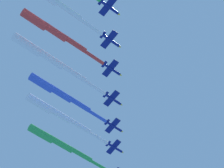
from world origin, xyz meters
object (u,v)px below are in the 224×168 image
Objects in this scene: jet_port_inner at (60,115)px; jet_starboard_mid at (55,32)px; jet_lead at (61,144)px; jet_port_mid at (50,59)px; jet_starboard_inner at (61,94)px.

jet_port_inner reaches higher than jet_starboard_mid.
jet_lead is 46.32m from jet_port_mid.
jet_lead is 15.33m from jet_port_inner.
jet_port_inner reaches higher than jet_starboard_inner.
jet_port_inner is (-4.02, 14.48, 3.03)m from jet_lead.
jet_starboard_mid is (-5.94, 10.69, 1.02)m from jet_port_mid.
jet_starboard_mid is (-7.45, 28.82, 1.48)m from jet_starboard_inner.
jet_lead is 1.09× the size of jet_starboard_inner.
jet_port_mid is (-10.73, 45.04, 1.18)m from jet_lead.
jet_starboard_mid is at bearing 107.04° from jet_port_inner.
jet_lead is 0.96× the size of jet_port_mid.
jet_starboard_inner is 29.80m from jet_starboard_mid.
jet_starboard_inner is 0.89× the size of jet_port_mid.
jet_lead is at bearing -71.10° from jet_starboard_inner.
jet_starboard_mid is at bearing 119.05° from jet_port_mid.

